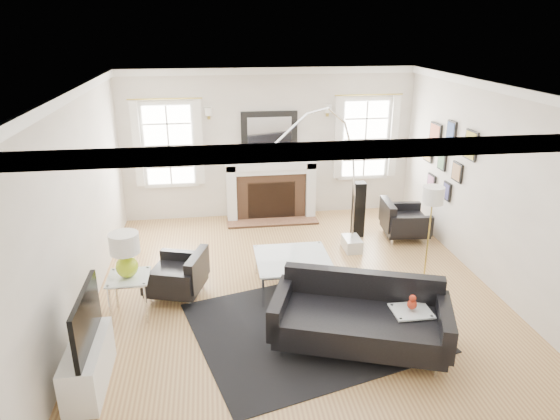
{
  "coord_description": "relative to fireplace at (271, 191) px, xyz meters",
  "views": [
    {
      "loc": [
        -1.09,
        -6.16,
        3.55
      ],
      "look_at": [
        -0.18,
        0.3,
        1.09
      ],
      "focal_mm": 32.0,
      "sensor_mm": 36.0,
      "label": 1
    }
  ],
  "objects": [
    {
      "name": "floor",
      "position": [
        0.0,
        -2.79,
        -0.54
      ],
      "size": [
        6.0,
        6.0,
        0.0
      ],
      "primitive_type": "plane",
      "color": "#9C6B41",
      "rests_on": "ground"
    },
    {
      "name": "back_wall",
      "position": [
        0.0,
        0.21,
        0.86
      ],
      "size": [
        5.5,
        0.04,
        2.8
      ],
      "primitive_type": "cube",
      "color": "silver",
      "rests_on": "floor"
    },
    {
      "name": "front_wall",
      "position": [
        0.0,
        -5.79,
        0.86
      ],
      "size": [
        5.5,
        0.04,
        2.8
      ],
      "primitive_type": "cube",
      "color": "silver",
      "rests_on": "floor"
    },
    {
      "name": "left_wall",
      "position": [
        -2.75,
        -2.79,
        0.86
      ],
      "size": [
        0.04,
        6.0,
        2.8
      ],
      "primitive_type": "cube",
      "color": "silver",
      "rests_on": "floor"
    },
    {
      "name": "right_wall",
      "position": [
        2.75,
        -2.79,
        0.86
      ],
      "size": [
        0.04,
        6.0,
        2.8
      ],
      "primitive_type": "cube",
      "color": "silver",
      "rests_on": "floor"
    },
    {
      "name": "ceiling",
      "position": [
        0.0,
        -2.79,
        2.26
      ],
      "size": [
        5.5,
        6.0,
        0.02
      ],
      "primitive_type": "cube",
      "color": "white",
      "rests_on": "back_wall"
    },
    {
      "name": "crown_molding",
      "position": [
        0.0,
        -2.79,
        2.2
      ],
      "size": [
        5.5,
        6.0,
        0.12
      ],
      "primitive_type": "cube",
      "color": "white",
      "rests_on": "back_wall"
    },
    {
      "name": "fireplace",
      "position": [
        0.0,
        0.0,
        0.0
      ],
      "size": [
        1.7,
        0.69,
        1.11
      ],
      "color": "white",
      "rests_on": "floor"
    },
    {
      "name": "mantel_mirror",
      "position": [
        0.0,
        0.16,
        1.11
      ],
      "size": [
        1.05,
        0.07,
        0.75
      ],
      "color": "black",
      "rests_on": "back_wall"
    },
    {
      "name": "window_left",
      "position": [
        -1.85,
        0.16,
        0.92
      ],
      "size": [
        1.24,
        0.15,
        1.62
      ],
      "color": "white",
      "rests_on": "back_wall"
    },
    {
      "name": "window_right",
      "position": [
        1.85,
        0.16,
        0.92
      ],
      "size": [
        1.24,
        0.15,
        1.62
      ],
      "color": "white",
      "rests_on": "back_wall"
    },
    {
      "name": "gallery_wall",
      "position": [
        2.72,
        -1.5,
        0.99
      ],
      "size": [
        0.04,
        1.73,
        1.29
      ],
      "color": "black",
      "rests_on": "right_wall"
    },
    {
      "name": "tv_unit",
      "position": [
        -2.44,
        -4.49,
        -0.21
      ],
      "size": [
        0.35,
        1.0,
        1.09
      ],
      "color": "white",
      "rests_on": "floor"
    },
    {
      "name": "area_rug",
      "position": [
        0.03,
        -3.77,
        -0.54
      ],
      "size": [
        3.24,
        2.92,
        0.01
      ],
      "primitive_type": "cube",
      "rotation": [
        0.0,
        0.0,
        0.26
      ],
      "color": "black",
      "rests_on": "floor"
    },
    {
      "name": "sofa",
      "position": [
        0.52,
        -4.18,
        -0.19
      ],
      "size": [
        2.18,
        1.52,
        0.65
      ],
      "color": "black",
      "rests_on": "floor"
    },
    {
      "name": "armchair_left",
      "position": [
        -1.6,
        -2.76,
        -0.24
      ],
      "size": [
        0.91,
        0.97,
        0.54
      ],
      "color": "black",
      "rests_on": "floor"
    },
    {
      "name": "armchair_right",
      "position": [
        2.14,
        -1.28,
        -0.23
      ],
      "size": [
        0.81,
        0.89,
        0.55
      ],
      "color": "black",
      "rests_on": "floor"
    },
    {
      "name": "coffee_table",
      "position": [
        -0.03,
        -2.76,
        -0.12
      ],
      "size": [
        1.03,
        1.03,
        0.46
      ],
      "color": "silver",
      "rests_on": "floor"
    },
    {
      "name": "side_table_left",
      "position": [
        -2.2,
        -3.18,
        -0.09
      ],
      "size": [
        0.51,
        0.51,
        0.56
      ],
      "color": "silver",
      "rests_on": "floor"
    },
    {
      "name": "nesting_table",
      "position": [
        1.08,
        -4.31,
        -0.17
      ],
      "size": [
        0.44,
        0.37,
        0.48
      ],
      "color": "silver",
      "rests_on": "floor"
    },
    {
      "name": "gourd_lamp",
      "position": [
        -2.2,
        -3.18,
        0.36
      ],
      "size": [
        0.37,
        0.37,
        0.59
      ],
      "color": "#B1D31A",
      "rests_on": "side_table_left"
    },
    {
      "name": "orange_vase",
      "position": [
        1.08,
        -4.31,
        0.04
      ],
      "size": [
        0.11,
        0.11,
        0.18
      ],
      "color": "#B12C16",
      "rests_on": "nesting_table"
    },
    {
      "name": "arc_floor_lamp",
      "position": [
        0.41,
        -2.29,
        0.83
      ],
      "size": [
        1.8,
        1.67,
        2.55
      ],
      "color": "silver",
      "rests_on": "floor"
    },
    {
      "name": "stick_floor_lamp",
      "position": [
        1.89,
        -2.87,
        0.72
      ],
      "size": [
        0.3,
        0.3,
        1.46
      ],
      "color": "gold",
      "rests_on": "floor"
    },
    {
      "name": "speaker_tower",
      "position": [
        1.41,
        -1.08,
        -0.05
      ],
      "size": [
        0.2,
        0.2,
        0.99
      ],
      "primitive_type": "cube",
      "rotation": [
        0.0,
        0.0,
        -0.03
      ],
      "color": "black",
      "rests_on": "floor"
    }
  ]
}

